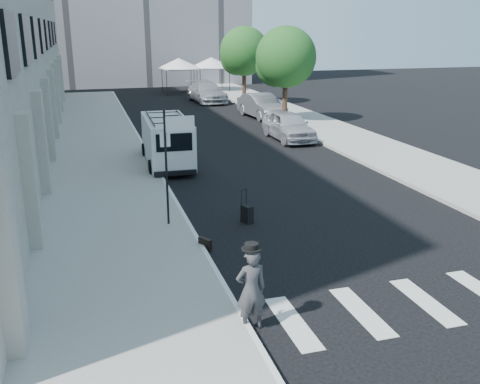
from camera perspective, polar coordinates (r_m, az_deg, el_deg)
ground at (r=14.31m, az=4.89°, el=-7.21°), size 120.00×120.00×0.00m
sidewalk_left at (r=28.72m, az=-14.93°, el=4.88°), size 4.50×48.00×0.15m
sidewalk_right at (r=35.45m, az=6.88°, el=7.58°), size 4.00×56.00×0.15m
sign_pole at (r=15.85m, az=-7.13°, el=5.24°), size 1.03×0.07×3.50m
tree_near at (r=34.60m, az=4.66°, el=13.91°), size 3.80×3.83×6.03m
tree_far at (r=43.12m, az=0.26°, el=14.59°), size 3.80×3.83×6.03m
tent_left at (r=50.99m, az=-6.55°, el=13.46°), size 4.00×4.00×3.20m
tent_right at (r=52.13m, az=-3.09°, el=13.62°), size 4.00×4.00×3.20m
businessman at (r=10.84m, az=1.19°, el=-10.37°), size 0.66×0.45×1.75m
briefcase at (r=14.83m, az=-3.74°, el=-5.56°), size 0.32×0.44×0.34m
suitcase at (r=16.79m, az=0.75°, el=-2.35°), size 0.36×0.44×1.06m
cargo_van at (r=24.04m, az=-7.85°, el=5.48°), size 2.09×5.56×2.09m
parked_car_a at (r=29.40m, az=5.20°, el=7.06°), size 1.86×4.57×1.55m
parked_car_b at (r=36.64m, az=2.32°, el=9.15°), size 2.20×5.05×1.62m
parked_car_c at (r=44.71m, az=-3.58°, el=10.59°), size 2.68×5.78×1.63m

